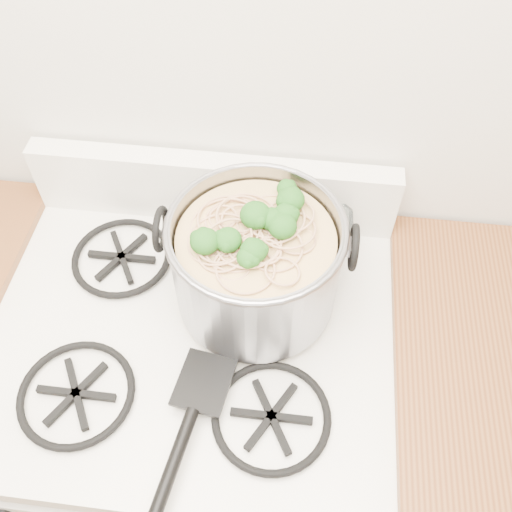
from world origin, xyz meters
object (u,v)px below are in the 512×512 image
object	(u,v)px
spatula	(204,380)
glass_bowl	(271,248)
gas_range	(207,425)
stock_pot	(256,263)

from	to	relation	value
spatula	glass_bowl	world-z (taller)	glass_bowl
gas_range	spatula	size ratio (longest dim) A/B	2.98
gas_range	glass_bowl	xyz separation A→B (m)	(0.13, 0.19, 0.50)
gas_range	glass_bowl	world-z (taller)	glass_bowl
gas_range	glass_bowl	size ratio (longest dim) A/B	7.81
stock_pot	glass_bowl	world-z (taller)	stock_pot
spatula	glass_bowl	size ratio (longest dim) A/B	2.62
gas_range	glass_bowl	distance (m)	0.55
stock_pot	spatula	bearing A→B (deg)	-108.85
spatula	gas_range	bearing A→B (deg)	123.51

